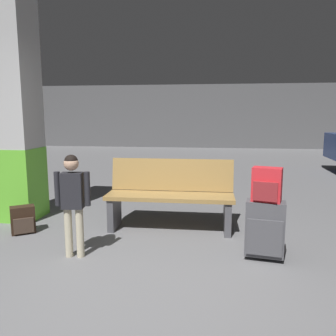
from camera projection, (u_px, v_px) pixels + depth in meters
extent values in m
cube|color=slate|center=(179.00, 192.00, 6.69)|extent=(18.00, 18.00, 0.10)
cube|color=#565658|center=(199.00, 116.00, 15.15)|extent=(18.00, 0.12, 2.80)
cube|color=#66C633|center=(19.00, 183.00, 4.78)|extent=(0.57, 0.57, 1.00)
cube|color=#B2B2B2|center=(11.00, 67.00, 4.53)|extent=(0.56, 0.56, 2.18)
cube|color=#9E7A42|center=(170.00, 197.00, 4.25)|extent=(1.60, 0.45, 0.05)
cube|color=#9E7A42|center=(172.00, 175.00, 4.46)|extent=(1.60, 0.13, 0.42)
cube|color=#4C4C51|center=(114.00, 212.00, 4.37)|extent=(0.08, 0.40, 0.41)
cube|color=#4C4C51|center=(227.00, 216.00, 4.20)|extent=(0.08, 0.40, 0.41)
cube|color=#4C4C51|center=(265.00, 228.00, 3.41)|extent=(0.41, 0.26, 0.56)
cube|color=#4C4C51|center=(264.00, 238.00, 3.31)|extent=(0.34, 0.08, 0.36)
cube|color=#A5A5AA|center=(266.00, 201.00, 3.44)|extent=(0.14, 0.05, 0.02)
cylinder|color=black|center=(248.00, 252.00, 3.58)|extent=(0.02, 0.05, 0.04)
cylinder|color=black|center=(280.00, 255.00, 3.49)|extent=(0.02, 0.05, 0.04)
cube|color=red|center=(267.00, 185.00, 3.34)|extent=(0.31, 0.23, 0.34)
cube|color=maroon|center=(265.00, 192.00, 3.26)|extent=(0.23, 0.09, 0.19)
cylinder|color=black|center=(268.00, 169.00, 3.31)|extent=(0.06, 0.04, 0.02)
cylinder|color=beige|center=(80.00, 233.00, 3.47)|extent=(0.08, 0.08, 0.52)
cylinder|color=beige|center=(69.00, 233.00, 3.48)|extent=(0.08, 0.08, 0.52)
cube|color=#232328|center=(72.00, 191.00, 3.41)|extent=(0.22, 0.15, 0.37)
cylinder|color=#232328|center=(87.00, 189.00, 3.40)|extent=(0.06, 0.06, 0.35)
cylinder|color=#232328|center=(57.00, 189.00, 3.41)|extent=(0.06, 0.06, 0.35)
sphere|color=tan|center=(71.00, 163.00, 3.36)|extent=(0.15, 0.15, 0.15)
sphere|color=black|center=(71.00, 161.00, 3.36)|extent=(0.13, 0.13, 0.13)
cylinder|color=white|center=(68.00, 187.00, 3.51)|extent=(0.06, 0.06, 0.10)
cylinder|color=red|center=(68.00, 179.00, 3.50)|extent=(0.01, 0.01, 0.06)
cube|color=black|center=(23.00, 220.00, 4.20)|extent=(0.32, 0.29, 0.34)
cube|color=#423328|center=(24.00, 226.00, 4.12)|extent=(0.21, 0.15, 0.19)
cylinder|color=black|center=(22.00, 207.00, 4.17)|extent=(0.06, 0.05, 0.02)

